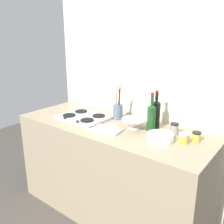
% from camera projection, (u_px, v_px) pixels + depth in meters
% --- Properties ---
extents(ground_plane, '(6.00, 6.00, 0.00)m').
position_uv_depth(ground_plane, '(112.00, 209.00, 2.47)').
color(ground_plane, '#47423D').
rests_on(ground_plane, ground).
extents(counter_block, '(1.80, 0.70, 0.90)m').
position_uv_depth(counter_block, '(112.00, 169.00, 2.34)').
color(counter_block, tan).
rests_on(counter_block, ground).
extents(backsplash_panel, '(1.90, 0.06, 2.53)m').
position_uv_depth(backsplash_panel, '(136.00, 79.00, 2.38)').
color(backsplash_panel, beige).
rests_on(backsplash_panel, ground).
extents(stovetop_hob, '(0.47, 0.36, 0.04)m').
position_uv_depth(stovetop_hob, '(84.00, 117.00, 2.37)').
color(stovetop_hob, '#B2B2B7').
rests_on(stovetop_hob, counter_block).
extents(plate_stack, '(0.21, 0.21, 0.05)m').
position_uv_depth(plate_stack, '(160.00, 137.00, 1.88)').
color(plate_stack, white).
rests_on(plate_stack, counter_block).
extents(wine_bottle_leftmost, '(0.07, 0.07, 0.33)m').
position_uv_depth(wine_bottle_leftmost, '(151.00, 117.00, 2.04)').
color(wine_bottle_leftmost, '#19471E').
rests_on(wine_bottle_leftmost, counter_block).
extents(wine_bottle_mid_left, '(0.07, 0.07, 0.33)m').
position_uv_depth(wine_bottle_mid_left, '(156.00, 113.00, 2.10)').
color(wine_bottle_mid_left, black).
rests_on(wine_bottle_mid_left, counter_block).
extents(mixing_bowl, '(0.22, 0.22, 0.09)m').
position_uv_depth(mixing_bowl, '(134.00, 123.00, 2.11)').
color(mixing_bowl, white).
rests_on(mixing_bowl, counter_block).
extents(utensil_crock, '(0.09, 0.09, 0.33)m').
position_uv_depth(utensil_crock, '(118.00, 111.00, 2.34)').
color(utensil_crock, slate).
rests_on(utensil_crock, counter_block).
extents(condiment_jar_front, '(0.08, 0.08, 0.07)m').
position_uv_depth(condiment_jar_front, '(184.00, 138.00, 1.83)').
color(condiment_jar_front, gold).
rests_on(condiment_jar_front, counter_block).
extents(condiment_jar_rear, '(0.06, 0.06, 0.07)m').
position_uv_depth(condiment_jar_rear, '(196.00, 137.00, 1.86)').
color(condiment_jar_rear, gold).
rests_on(condiment_jar_rear, counter_block).
extents(condiment_jar_spare, '(0.07, 0.07, 0.09)m').
position_uv_depth(condiment_jar_spare, '(174.00, 129.00, 1.98)').
color(condiment_jar_spare, '#9E998C').
rests_on(condiment_jar_spare, counter_block).
extents(cutting_board, '(0.26, 0.19, 0.02)m').
position_uv_depth(cutting_board, '(107.00, 130.00, 2.06)').
color(cutting_board, silver).
rests_on(cutting_board, counter_block).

